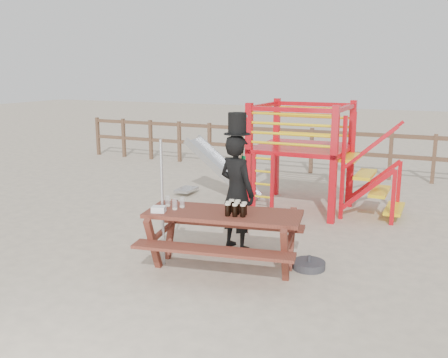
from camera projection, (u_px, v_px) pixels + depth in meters
ground at (213, 270)px, 6.87m from camera, size 60.00×60.00×0.00m
back_fence at (330, 147)px, 12.92m from camera, size 15.09×0.09×1.20m
playground_fort at (298, 154)px, 9.77m from camera, size 4.71×1.84×2.10m
picnic_table at (223, 233)px, 6.81m from camera, size 2.32×1.80×0.81m
man_with_hat at (237, 189)px, 7.49m from camera, size 0.75×0.63×2.09m
metal_pole at (162, 203)px, 6.88m from camera, size 0.04×0.04×1.78m
parasol_base at (309, 265)px, 6.90m from camera, size 0.45×0.45×0.19m
paper_bag at (159, 209)px, 6.74m from camera, size 0.21×0.19×0.08m
stout_pints at (236, 208)px, 6.61m from camera, size 0.30×0.28×0.17m
empty_glasses at (175, 203)px, 6.95m from camera, size 0.29×0.21×0.15m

